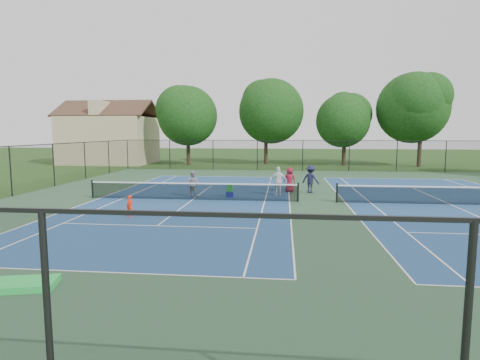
# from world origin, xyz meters

# --- Properties ---
(ground) EXTENTS (140.00, 140.00, 0.00)m
(ground) POSITION_xyz_m (0.00, 0.00, 0.00)
(ground) COLOR #234716
(ground) RESTS_ON ground
(court_pad) EXTENTS (36.00, 36.00, 0.01)m
(court_pad) POSITION_xyz_m (0.00, 0.00, 0.00)
(court_pad) COLOR #2C4F31
(court_pad) RESTS_ON ground
(tennis_court_left) EXTENTS (12.00, 23.83, 1.07)m
(tennis_court_left) POSITION_xyz_m (-7.00, 0.00, 0.10)
(tennis_court_left) COLOR navy
(tennis_court_left) RESTS_ON ground
(tennis_court_right) EXTENTS (12.00, 23.83, 1.07)m
(tennis_court_right) POSITION_xyz_m (7.00, 0.00, 0.10)
(tennis_court_right) COLOR navy
(tennis_court_right) RESTS_ON ground
(perimeter_fence) EXTENTS (36.08, 36.08, 3.02)m
(perimeter_fence) POSITION_xyz_m (0.00, 0.00, 1.60)
(perimeter_fence) COLOR black
(perimeter_fence) RESTS_ON ground
(tree_back_a) EXTENTS (6.80, 6.80, 9.15)m
(tree_back_a) POSITION_xyz_m (-13.00, 24.00, 6.04)
(tree_back_a) COLOR #2D2116
(tree_back_a) RESTS_ON ground
(tree_back_b) EXTENTS (7.60, 7.60, 10.03)m
(tree_back_b) POSITION_xyz_m (-4.00, 26.00, 6.60)
(tree_back_b) COLOR #2D2116
(tree_back_b) RESTS_ON ground
(tree_back_c) EXTENTS (6.00, 6.00, 8.40)m
(tree_back_c) POSITION_xyz_m (5.00, 25.00, 5.48)
(tree_back_c) COLOR #2D2116
(tree_back_c) RESTS_ON ground
(tree_back_d) EXTENTS (7.80, 7.80, 10.37)m
(tree_back_d) POSITION_xyz_m (13.00, 24.00, 6.82)
(tree_back_d) COLOR #2D2116
(tree_back_d) RESTS_ON ground
(clapboard_house) EXTENTS (10.80, 8.10, 7.65)m
(clapboard_house) POSITION_xyz_m (-23.00, 25.00, 3.09)
(clapboard_house) COLOR tan
(clapboard_house) RESTS_ON ground
(child_player) EXTENTS (0.43, 0.37, 1.00)m
(child_player) POSITION_xyz_m (-8.76, -4.85, 0.50)
(child_player) COLOR #FF2E10
(child_player) RESTS_ON ground
(instructor) EXTENTS (0.89, 0.78, 1.54)m
(instructor) POSITION_xyz_m (-7.23, 1.14, 0.77)
(instructor) COLOR #99999B
(instructor) RESTS_ON ground
(bystander_a) EXTENTS (1.11, 0.66, 1.77)m
(bystander_a) POSITION_xyz_m (-2.16, 2.04, 0.89)
(bystander_a) COLOR silver
(bystander_a) RESTS_ON ground
(bystander_b) EXTENTS (1.31, 1.13, 1.76)m
(bystander_b) POSITION_xyz_m (-0.16, 3.41, 0.88)
(bystander_b) COLOR #1B1B3B
(bystander_b) RESTS_ON ground
(bystander_c) EXTENTS (0.89, 0.71, 1.59)m
(bystander_c) POSITION_xyz_m (-1.47, 3.58, 0.80)
(bystander_c) COLOR maroon
(bystander_c) RESTS_ON ground
(ball_crate) EXTENTS (0.41, 0.31, 0.33)m
(ball_crate) POSITION_xyz_m (-5.02, 1.19, 0.16)
(ball_crate) COLOR #151C92
(ball_crate) RESTS_ON ground
(ball_hopper) EXTENTS (0.36, 0.31, 0.44)m
(ball_hopper) POSITION_xyz_m (-5.02, 1.19, 0.55)
(ball_hopper) COLOR green
(ball_hopper) RESTS_ON ball_crate
(green_tarp) EXTENTS (1.65, 1.22, 0.17)m
(green_tarp) POSITION_xyz_m (-8.22, -13.13, 0.09)
(green_tarp) COLOR green
(green_tarp) RESTS_ON ground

